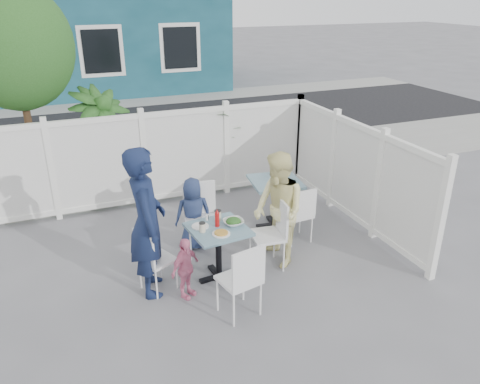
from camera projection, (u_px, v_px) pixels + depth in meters
name	position (u px, v px, depth m)	size (l,w,h in m)	color
ground	(179.00, 278.00, 6.02)	(80.00, 80.00, 0.00)	slate
near_sidewalk	(129.00, 177.00, 9.25)	(24.00, 2.60, 0.01)	gray
street	(105.00, 129.00, 12.40)	(24.00, 5.00, 0.01)	black
far_sidewalk	(93.00, 105.00, 15.04)	(24.00, 1.60, 0.01)	gray
building	(58.00, 2.00, 16.56)	(11.00, 6.00, 6.00)	#123F4D
fence_back	(145.00, 162.00, 7.79)	(5.86, 0.08, 1.60)	white
fence_right	(354.00, 174.00, 7.25)	(0.08, 3.66, 1.60)	white
tree	(15.00, 47.00, 7.25)	(1.80, 1.62, 3.59)	#382316
potted_shrub_a	(102.00, 143.00, 8.11)	(1.08, 1.08, 1.93)	#224F1A
potted_shrub_b	(218.00, 143.00, 8.83)	(1.35, 1.17, 1.50)	#224F1A
main_table	(218.00, 239.00, 5.82)	(0.75, 0.75, 0.72)	#385B73
spare_table	(275.00, 191.00, 7.12)	(0.82, 0.82, 0.77)	#385B73
chair_left	(152.00, 256.00, 5.59)	(0.49, 0.50, 0.84)	white
chair_right	(273.00, 229.00, 6.10)	(0.46, 0.47, 0.95)	white
chair_back	(201.00, 212.00, 6.48)	(0.52, 0.50, 0.99)	white
chair_near	(243.00, 276.00, 5.11)	(0.50, 0.48, 0.93)	white
chair_spare	(300.00, 211.00, 6.69)	(0.41, 0.40, 0.86)	white
man	(147.00, 222.00, 5.45)	(0.67, 0.44, 1.85)	#131E3F
woman	(278.00, 210.00, 6.10)	(0.75, 0.59, 1.55)	#EEDF57
boy	(193.00, 214.00, 6.56)	(0.52, 0.34, 1.05)	navy
toddler	(185.00, 268.00, 5.52)	(0.46, 0.19, 0.78)	pink
plate_main	(221.00, 234.00, 5.61)	(0.22, 0.22, 0.01)	white
plate_side	(200.00, 226.00, 5.78)	(0.21, 0.21, 0.01)	white
salad_bowl	(233.00, 222.00, 5.83)	(0.25, 0.25, 0.06)	white
coffee_cup_a	(202.00, 228.00, 5.64)	(0.08, 0.08, 0.11)	beige
coffee_cup_b	(218.00, 216.00, 5.92)	(0.08, 0.08, 0.13)	beige
ketchup_bottle	(217.00, 220.00, 5.76)	(0.06, 0.06, 0.18)	#AA0E0F
salt_shaker	(207.00, 218.00, 5.93)	(0.03, 0.03, 0.08)	white
pepper_shaker	(208.00, 218.00, 5.94)	(0.03, 0.03, 0.07)	black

